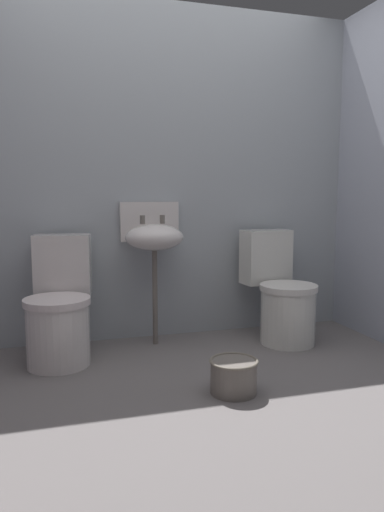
% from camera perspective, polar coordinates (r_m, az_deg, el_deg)
% --- Properties ---
extents(ground_plane, '(3.33, 2.65, 0.08)m').
position_cam_1_polar(ground_plane, '(2.60, 1.83, -17.21)').
color(ground_plane, slate).
extents(wall_back, '(3.33, 0.10, 2.37)m').
position_cam_1_polar(wall_back, '(3.50, -4.17, 9.73)').
color(wall_back, '#9EA5AB').
rests_on(wall_back, ground).
extents(toilet_left, '(0.47, 0.64, 0.78)m').
position_cam_1_polar(toilet_left, '(3.10, -15.59, -6.31)').
color(toilet_left, silver).
rests_on(toilet_left, ground).
extents(toilet_right, '(0.45, 0.63, 0.78)m').
position_cam_1_polar(toilet_right, '(3.47, 10.63, -4.73)').
color(toilet_right, silver).
rests_on(toilet_right, ground).
extents(sink, '(0.42, 0.35, 0.99)m').
position_cam_1_polar(sink, '(3.29, -4.63, 2.35)').
color(sink, '#6B635C').
rests_on(sink, ground).
extents(bucket, '(0.26, 0.26, 0.18)m').
position_cam_1_polar(bucket, '(2.59, 5.04, -14.09)').
color(bucket, '#6B635C').
rests_on(bucket, ground).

